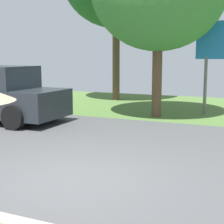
{
  "coord_description": "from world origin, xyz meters",
  "views": [
    {
      "loc": [
        3.16,
        -5.44,
        2.23
      ],
      "look_at": [
        0.29,
        1.0,
        1.1
      ],
      "focal_mm": 56.65,
      "sensor_mm": 36.0,
      "label": 1
    }
  ],
  "objects": [
    {
      "name": "ground_plane",
      "position": [
        0.0,
        2.95,
        -0.05
      ],
      "size": [
        40.0,
        22.0,
        0.2
      ],
      "color": "#4C4C4F"
    }
  ]
}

